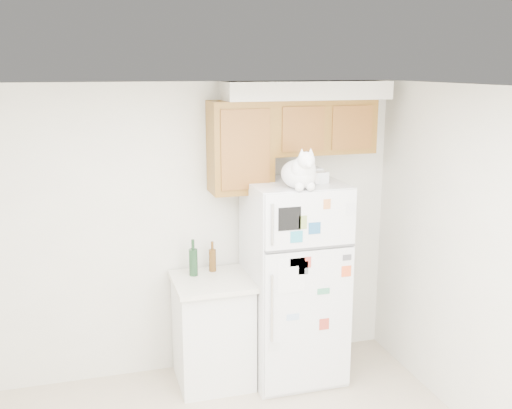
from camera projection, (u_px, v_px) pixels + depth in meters
name	position (u px, v px, depth m)	size (l,w,h in m)	color
room_shell	(247.00, 238.00, 3.38)	(3.84, 4.04, 2.52)	silver
refrigerator	(294.00, 281.00, 5.05)	(0.76, 0.78, 1.70)	white
base_counter	(213.00, 330.00, 5.02)	(0.64, 0.64, 0.92)	white
cat	(301.00, 173.00, 4.58)	(0.32, 0.47, 0.33)	white
storage_box_back	(310.00, 174.00, 4.95)	(0.18, 0.13, 0.10)	white
storage_box_front	(318.00, 177.00, 4.82)	(0.15, 0.11, 0.09)	white
bottle_green	(193.00, 258.00, 4.95)	(0.07, 0.07, 0.31)	#19381E
bottle_amber	(212.00, 256.00, 5.06)	(0.06, 0.06, 0.26)	#593814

